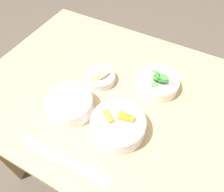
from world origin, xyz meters
name	(u,v)px	position (x,y,z in m)	size (l,w,h in m)	color
ground_plane	(108,159)	(0.00, 0.00, 0.00)	(10.00, 10.00, 0.00)	#4C4238
dining_table	(106,106)	(0.00, 0.00, 0.62)	(1.03, 0.83, 0.75)	tan
bowl_carrots	(118,125)	(-0.14, 0.15, 0.79)	(0.19, 0.19, 0.08)	silver
bowl_greens	(158,83)	(-0.19, -0.11, 0.78)	(0.17, 0.17, 0.09)	silver
bowl_beans_hotdog	(70,105)	(0.06, 0.15, 0.78)	(0.17, 0.17, 0.07)	white
bowl_cookies	(100,77)	(0.04, -0.03, 0.77)	(0.12, 0.12, 0.05)	silver
ruler	(64,160)	(-0.03, 0.33, 0.75)	(0.34, 0.04, 0.00)	#EFB7C6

